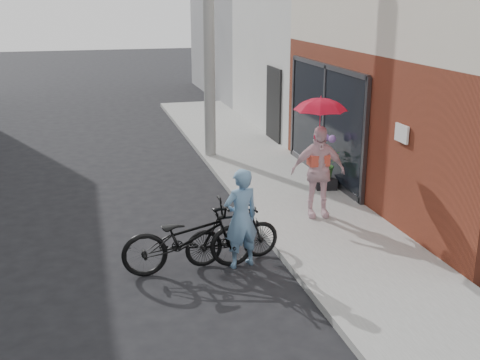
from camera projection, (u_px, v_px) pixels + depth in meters
name	position (u px, v px, depth m)	size (l,w,h in m)	color
ground	(222.00, 258.00, 9.66)	(80.00, 80.00, 0.00)	black
sidewalk	(302.00, 203.00, 12.00)	(2.20, 24.00, 0.12)	gray
curb	(246.00, 208.00, 11.72)	(0.12, 24.00, 0.12)	#9E9E99
plaster_building	(380.00, 13.00, 18.70)	(8.00, 6.00, 7.00)	silver
east_building_far	(302.00, 9.00, 25.17)	(8.00, 8.00, 7.00)	gray
utility_pole	(209.00, 19.00, 14.44)	(0.28, 0.28, 7.00)	#9E9E99
officer	(241.00, 218.00, 9.15)	(0.57, 0.38, 1.57)	#648EB3
bike_left	(189.00, 238.00, 9.06)	(0.71, 2.03, 1.07)	black
bike_right	(233.00, 234.00, 9.39)	(0.44, 1.55, 0.93)	black
kimono_woman	(318.00, 172.00, 10.92)	(0.99, 0.41, 1.69)	silver
parasol	(321.00, 104.00, 10.56)	(0.90, 0.90, 0.79)	#F21C41
planter	(326.00, 183.00, 12.75)	(0.43, 0.43, 0.23)	black
potted_plant	(326.00, 164.00, 12.62)	(0.54, 0.47, 0.60)	#316829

